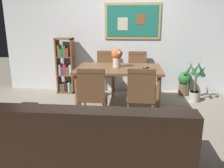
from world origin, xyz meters
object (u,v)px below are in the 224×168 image
object	(u,v)px
tv_remote	(146,68)
potted_ivy	(185,82)
potted_palm	(195,82)
dining_chair_far_right	(137,70)
dining_chair_far_left	(106,69)
leather_couch	(92,151)
dining_table	(119,73)
flower_vase	(117,56)
dining_chair_near_right	(141,93)
bookshelf	(66,68)
dining_chair_near_left	(92,93)

from	to	relation	value
tv_remote	potted_ivy	bearing A→B (deg)	45.50
potted_palm	tv_remote	xyz separation A→B (m)	(-0.99, -0.48, 0.37)
dining_chair_far_right	dining_chair_far_left	bearing A→B (deg)	179.05
leather_couch	dining_chair_far_left	bearing A→B (deg)	94.14
potted_ivy	tv_remote	bearing A→B (deg)	-134.50
dining_chair_far_left	leather_couch	bearing A→B (deg)	-85.86
dining_table	tv_remote	world-z (taller)	tv_remote
flower_vase	tv_remote	size ratio (longest dim) A/B	2.14
dining_table	tv_remote	xyz separation A→B (m)	(0.47, -0.02, 0.10)
dining_chair_near_right	tv_remote	bearing A→B (deg)	82.78
potted_ivy	dining_table	bearing A→B (deg)	-146.89
dining_chair_far_left	bookshelf	xyz separation A→B (m)	(-0.87, 0.02, 0.01)
flower_vase	dining_chair_far_right	bearing A→B (deg)	63.63
dining_chair_near_left	leather_couch	world-z (taller)	dining_chair_near_left
dining_chair_far_right	potted_ivy	size ratio (longest dim) A/B	1.74
dining_chair_near_right	tv_remote	distance (m)	0.82
dining_chair_near_right	leather_couch	xyz separation A→B (m)	(-0.50, -1.19, -0.23)
dining_chair_far_right	tv_remote	world-z (taller)	dining_chair_far_right
flower_vase	bookshelf	bearing A→B (deg)	146.07
dining_chair_far_right	bookshelf	world-z (taller)	bookshelf
bookshelf	potted_ivy	world-z (taller)	bookshelf
dining_chair_far_right	dining_chair_far_left	size ratio (longest dim) A/B	1.00
dining_chair_far_right	dining_table	bearing A→B (deg)	-112.70
dining_chair_far_left	potted_palm	xyz separation A→B (m)	(1.79, -0.35, -0.16)
dining_chair_far_left	tv_remote	bearing A→B (deg)	-46.28
dining_chair_near_right	potted_ivy	size ratio (longest dim) A/B	1.74
dining_chair_near_right	flower_vase	xyz separation A→B (m)	(-0.40, 0.86, 0.39)
potted_palm	dining_chair_far_right	bearing A→B (deg)	162.89
leather_couch	tv_remote	world-z (taller)	leather_couch
dining_table	leather_couch	world-z (taller)	leather_couch
dining_chair_far_right	flower_vase	bearing A→B (deg)	-116.37
flower_vase	dining_chair_near_right	bearing A→B (deg)	-64.83
tv_remote	potted_palm	bearing A→B (deg)	26.09
bookshelf	leather_couch	bearing A→B (deg)	-69.16
dining_table	dining_chair_near_right	xyz separation A→B (m)	(0.37, -0.81, -0.11)
tv_remote	bookshelf	bearing A→B (deg)	152.92
dining_table	tv_remote	size ratio (longest dim) A/B	9.63
dining_chair_near_right	potted_palm	distance (m)	1.68
dining_chair_near_left	flower_vase	bearing A→B (deg)	72.45
dining_table	flower_vase	distance (m)	0.29
dining_chair_near_right	dining_chair_far_right	world-z (taller)	same
leather_couch	potted_palm	distance (m)	2.93
potted_ivy	bookshelf	bearing A→B (deg)	-179.12
dining_chair_far_right	leather_couch	distance (m)	2.85
dining_chair_near_left	bookshelf	size ratio (longest dim) A/B	0.77
bookshelf	flower_vase	distance (m)	1.46
bookshelf	tv_remote	size ratio (longest dim) A/B	7.66
dining_table	dining_chair_far_left	bearing A→B (deg)	112.11
dining_table	dining_chair_near_left	world-z (taller)	dining_chair_near_left
leather_couch	bookshelf	bearing A→B (deg)	110.84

